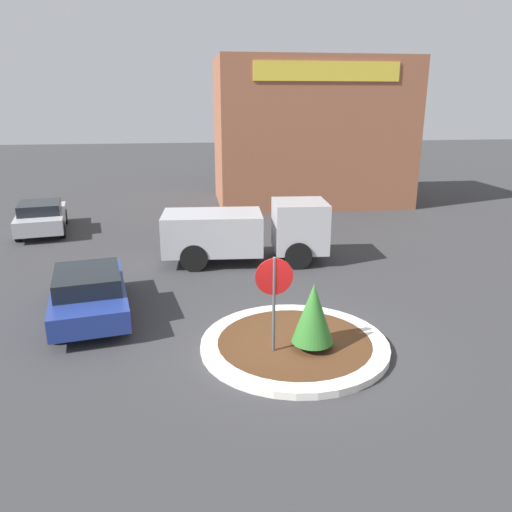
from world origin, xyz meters
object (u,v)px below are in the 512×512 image
stop_sign (274,288)px  utility_truck (247,230)px  parked_sedan_blue (89,292)px  parked_sedan_silver (41,216)px

stop_sign → utility_truck: size_ratio=0.40×
utility_truck → parked_sedan_blue: utility_truck is taller
utility_truck → parked_sedan_silver: bearing=151.1°
utility_truck → parked_sedan_blue: bearing=-135.0°
stop_sign → parked_sedan_silver: size_ratio=0.52×
parked_sedan_silver → utility_truck: bearing=-133.2°
stop_sign → parked_sedan_silver: stop_sign is taller
utility_truck → parked_sedan_blue: (-4.69, -4.10, -0.46)m
stop_sign → utility_truck: (0.26, 6.99, -0.50)m
parked_sedan_blue → parked_sedan_silver: bearing=10.9°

